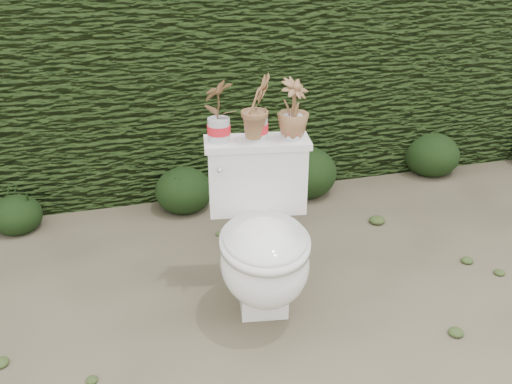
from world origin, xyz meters
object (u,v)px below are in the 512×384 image
object	(u,v)px
toilet	(263,242)
potted_plant_center	(257,109)
potted_plant_left	(218,112)
potted_plant_right	(293,111)

from	to	relation	value
toilet	potted_plant_center	distance (m)	0.62
potted_plant_center	potted_plant_left	bearing A→B (deg)	123.50
toilet	potted_plant_right	distance (m)	0.63
potted_plant_left	potted_plant_right	xyz separation A→B (m)	(0.34, -0.06, -0.01)
potted_plant_center	toilet	bearing A→B (deg)	-145.97
toilet	potted_plant_right	xyz separation A→B (m)	(0.21, 0.21, 0.56)
toilet	potted_plant_left	world-z (taller)	potted_plant_left
toilet	potted_plant_center	xyz separation A→B (m)	(0.04, 0.24, 0.57)
toilet	potted_plant_left	distance (m)	0.64
potted_plant_right	toilet	bearing A→B (deg)	-168.78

